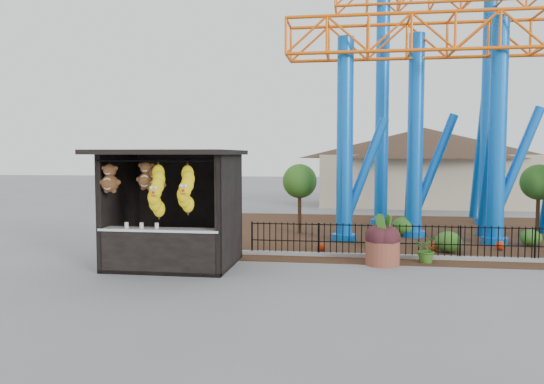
# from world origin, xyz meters

# --- Properties ---
(ground) EXTENTS (120.00, 120.00, 0.00)m
(ground) POSITION_xyz_m (0.00, 0.00, 0.00)
(ground) COLOR slate
(ground) RESTS_ON ground
(mulch_bed) EXTENTS (18.00, 12.00, 0.02)m
(mulch_bed) POSITION_xyz_m (4.00, 8.00, 0.01)
(mulch_bed) COLOR #331E11
(mulch_bed) RESTS_ON ground
(curb) EXTENTS (18.00, 0.18, 0.12)m
(curb) POSITION_xyz_m (4.00, 3.00, 0.06)
(curb) COLOR gray
(curb) RESTS_ON ground
(prize_booth) EXTENTS (3.50, 3.40, 3.12)m
(prize_booth) POSITION_xyz_m (-3.01, 0.92, 1.52)
(prize_booth) COLOR black
(prize_booth) RESTS_ON ground
(picket_fence) EXTENTS (12.20, 0.06, 1.00)m
(picket_fence) POSITION_xyz_m (4.90, 3.00, 0.50)
(picket_fence) COLOR black
(picket_fence) RESTS_ON ground
(roller_coaster) EXTENTS (11.00, 6.37, 10.82)m
(roller_coaster) POSITION_xyz_m (5.12, 8.23, 6.44)
(roller_coaster) COLOR blue
(roller_coaster) RESTS_ON ground
(terracotta_planter) EXTENTS (0.97, 0.97, 0.65)m
(terracotta_planter) POSITION_xyz_m (2.59, 2.07, 0.33)
(terracotta_planter) COLOR brown
(terracotta_planter) RESTS_ON ground
(planter_foliage) EXTENTS (0.70, 0.70, 0.64)m
(planter_foliage) POSITION_xyz_m (2.59, 2.07, 0.97)
(planter_foliage) COLOR #331419
(planter_foliage) RESTS_ON terracotta_planter
(potted_plant) EXTENTS (0.88, 0.84, 0.77)m
(potted_plant) POSITION_xyz_m (3.82, 2.46, 0.39)
(potted_plant) COLOR #1B5619
(potted_plant) RESTS_ON ground
(landscaping) EXTENTS (9.00, 4.22, 0.71)m
(landscaping) POSITION_xyz_m (5.05, 5.63, 0.32)
(landscaping) COLOR #2C5A1A
(landscaping) RESTS_ON mulch_bed
(pavilion) EXTENTS (15.00, 15.00, 4.80)m
(pavilion) POSITION_xyz_m (6.00, 20.00, 3.07)
(pavilion) COLOR #BFAD8C
(pavilion) RESTS_ON ground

